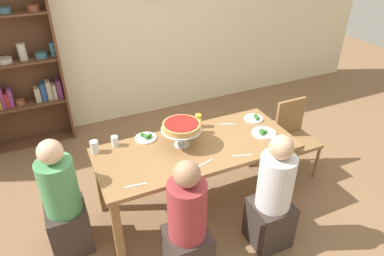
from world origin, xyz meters
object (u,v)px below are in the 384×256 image
Objects in this scene: bookshelf at (9,64)px; cutlery_knife_far at (205,163)px; salad_plate_far_diner at (263,133)px; cutlery_knife_near at (226,124)px; water_glass_clear_far at (115,141)px; cutlery_fork_near at (242,156)px; beer_glass_amber_tall at (198,121)px; water_glass_clear_near at (95,147)px; chair_head_east at (294,135)px; beer_glass_amber_short at (197,127)px; salad_plate_spare at (254,118)px; dining_table at (196,154)px; diner_near_right at (273,200)px; cutlery_fork_far at (136,185)px; salad_plate_near_diner at (146,137)px; diner_head_west at (64,205)px; deep_dish_pizza_stand at (181,127)px; diner_near_left at (187,230)px.

cutlery_knife_far is (1.45, -2.28, -0.35)m from bookshelf.
salad_plate_far_diner is 0.40m from cutlery_knife_near.
cutlery_fork_near is (1.00, -0.63, -0.05)m from water_glass_clear_far.
water_glass_clear_near is (-1.05, -0.01, -0.01)m from beer_glass_amber_tall.
beer_glass_amber_short reaches higher than chair_head_east.
salad_plate_spare is 1.13× the size of cutlery_fork_near.
beer_glass_amber_tall is (0.17, 0.32, 0.16)m from dining_table.
diner_near_right is at bearing 42.56° from chair_head_east.
cutlery_fork_far is at bearing -70.58° from bookshelf.
diner_head_west is at bearing -159.12° from salad_plate_near_diner.
beer_glass_amber_short is (-1.15, 0.12, 0.33)m from chair_head_east.
water_glass_clear_far is at bearing 178.82° from beer_glass_amber_tall.
diner_near_right is 1.32× the size of chair_head_east.
salad_plate_spare is at bearing 14.97° from dining_table.
dining_table is at bearing 4.27° from chair_head_east.
bookshelf is 3.41m from chair_head_east.
water_glass_clear_near reaches higher than salad_plate_near_diner.
cutlery_fork_near is (-0.46, -0.51, -0.01)m from salad_plate_spare.
deep_dish_pizza_stand reaches higher than cutlery_knife_far.
bookshelf is 14.91× the size of beer_glass_amber_short.
bookshelf reaches higher than cutlery_knife_near.
diner_head_west is at bearing 149.93° from cutlery_knife_far.
dining_table is 1.25m from diner_head_west.
deep_dish_pizza_stand reaches higher than beer_glass_amber_short.
water_glass_clear_far is at bearing 98.01° from cutlery_fork_far.
cutlery_knife_near is at bearing -2.78° from water_glass_clear_near.
diner_head_west is 7.75× the size of beer_glass_amber_short.
cutlery_fork_far is at bearing 36.14° from diner_near_left.
diner_head_west is at bearing -167.39° from beer_glass_amber_tall.
water_glass_clear_near is (-0.98, 0.09, -0.01)m from beer_glass_amber_short.
diner_head_west reaches higher than salad_plate_spare.
salad_plate_near_diner is at bearing 16.29° from cutlery_knife_near.
cutlery_knife_far is at bearing -42.72° from water_glass_clear_far.
cutlery_fork_near is 0.99m from cutlery_fork_far.
chair_head_east is 3.62× the size of salad_plate_far_diner.
deep_dish_pizza_stand is (1.13, 0.09, 0.44)m from diner_head_west.
beer_glass_amber_short is at bearing 18.55° from diner_near_right.
salad_plate_near_diner is at bearing 156.67° from cutlery_fork_near.
chair_head_east is at bearing -47.44° from diner_near_right.
dining_table is at bearing -40.26° from salad_plate_near_diner.
deep_dish_pizza_stand is 0.41m from salad_plate_near_diner.
beer_glass_amber_short is 0.82× the size of cutlery_knife_far.
salad_plate_spare is at bearing -0.47° from beer_glass_amber_short.
cutlery_fork_far is (-0.85, -0.61, -0.07)m from beer_glass_amber_tall.
chair_head_east is at bearing -5.63° from water_glass_clear_near.
bookshelf is 2.05m from salad_plate_near_diner.
diner_near_right is 1.00m from salad_plate_spare.
beer_glass_amber_tall reaches higher than cutlery_knife_near.
diner_near_right is 1.03m from deep_dish_pizza_stand.
bookshelf is at bearing 123.18° from salad_plate_near_diner.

